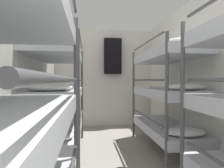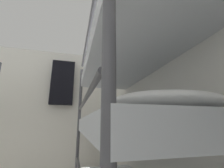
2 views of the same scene
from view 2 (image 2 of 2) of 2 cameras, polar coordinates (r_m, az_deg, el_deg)
wall_back at (r=3.27m, az=-22.67°, el=-9.25°), size 2.61×0.06×2.50m
bunk_stack_right_far at (r=1.31m, az=5.28°, el=-15.03°), size 0.72×1.82×1.82m
hanging_coat at (r=3.19m, az=-18.32°, el=0.53°), size 0.44×0.12×0.90m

